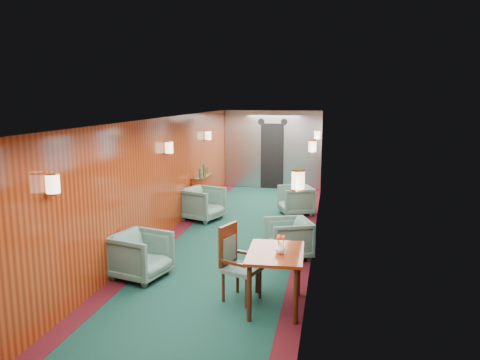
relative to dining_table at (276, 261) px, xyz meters
The scene contains 12 objects.
room 2.86m from the dining_table, 114.36° to the left, with size 12.00×12.10×2.40m.
bulkhead 8.45m from the dining_table, 97.55° to the left, with size 2.98×0.17×2.39m.
windows_right 2.84m from the dining_table, 81.98° to the left, with size 0.02×8.60×0.80m.
wall_sconces 3.41m from the dining_table, 110.19° to the left, with size 2.97×7.97×0.25m.
dining_table is the anchor object (origin of this frame).
side_chair 0.61m from the dining_table, 163.71° to the left, with size 0.60×0.61×1.06m.
credenza 5.69m from the dining_table, 115.47° to the left, with size 0.31×0.97×1.15m.
flower_vase 0.21m from the dining_table, 39.63° to the right, with size 0.14×0.14×0.14m, color white.
armchair_left_near 2.29m from the dining_table, 163.76° to the left, with size 0.77×0.79×0.72m, color #1C423E.
armchair_left_far 4.74m from the dining_table, 117.42° to the left, with size 0.81×0.83×0.76m, color #1C423E.
armchair_right_near 2.06m from the dining_table, 90.52° to the left, with size 0.73×0.76×0.69m, color #1C423E.
armchair_right_far 5.15m from the dining_table, 91.44° to the left, with size 0.74×0.76×0.69m, color #1C423E.
Camera 1 is at (1.79, -8.34, 2.80)m, focal length 35.00 mm.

